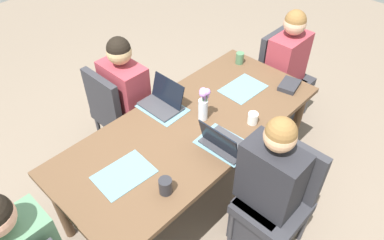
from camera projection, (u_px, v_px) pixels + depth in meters
ground_plane at (192, 187)px, 3.11m from camera, size 10.00×10.00×0.00m
dining_table at (192, 132)px, 2.67m from camera, size 2.11×0.92×0.74m
chair_far_left_near at (117, 109)px, 3.12m from camera, size 0.44×0.44×0.90m
person_far_left_near at (127, 106)px, 3.11m from camera, size 0.36×0.40×1.19m
chair_head_right_left_mid at (280, 72)px, 3.56m from camera, size 0.44×0.44×0.90m
person_head_right_left_mid at (284, 75)px, 3.47m from camera, size 0.40×0.36×1.19m
chair_near_right_near at (280, 194)px, 2.45m from camera, size 0.44×0.44×0.90m
person_near_right_near at (267, 193)px, 2.42m from camera, size 0.36×0.40×1.19m
flower_vase at (204, 102)px, 2.57m from camera, size 0.09×0.09×0.28m
placemat_far_left_near at (162, 108)px, 2.76m from camera, size 0.27×0.37×0.00m
placemat_head_right_left_mid at (243, 88)px, 2.95m from camera, size 0.37×0.27×0.00m
placemat_head_left_left_far at (124, 174)px, 2.27m from camera, size 0.38×0.28×0.00m
placemat_near_right_near at (224, 144)px, 2.47m from camera, size 0.28×0.37×0.00m
laptop_far_left_near at (163, 101)px, 2.76m from camera, size 0.22×0.32×0.21m
laptop_near_right_near at (224, 143)px, 2.42m from camera, size 0.22×0.32×0.21m
coffee_mug_near_left at (240, 58)px, 3.21m from camera, size 0.07×0.07×0.10m
coffee_mug_near_right at (166, 186)px, 2.13m from camera, size 0.08×0.08×0.11m
coffee_mug_centre_left at (253, 118)px, 2.61m from camera, size 0.07×0.07×0.09m
book_red_cover at (289, 85)px, 2.96m from camera, size 0.22×0.18×0.04m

